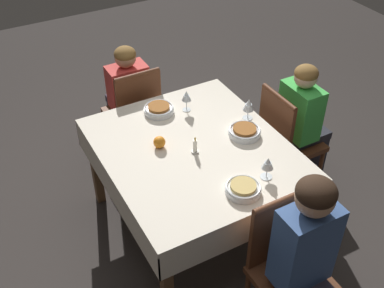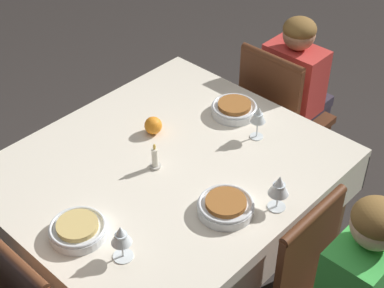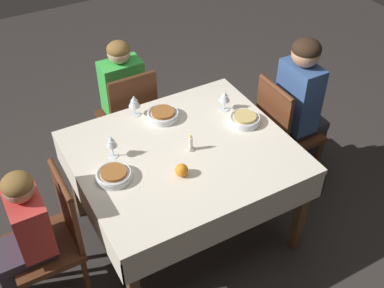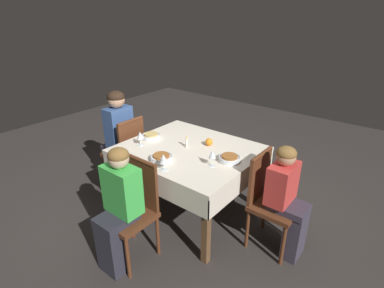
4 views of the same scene
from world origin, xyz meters
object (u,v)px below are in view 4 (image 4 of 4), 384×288
object	(u,v)px
person_child_green	(118,206)
bowl_north	(161,157)
bowl_east	(151,136)
orange_fruit	(209,142)
wine_glass_west	(212,155)
chair_east	(127,150)
chair_west	(269,197)
person_child_red	(288,198)
wine_glass_east	(140,136)
bowl_west	(229,158)
chair_north	(134,206)
wine_glass_north	(163,159)
person_adult_denim	(117,133)
dining_table	(189,156)
candle_centerpiece	(187,143)

from	to	relation	value
person_child_green	bowl_north	xyz separation A→B (m)	(0.07, -0.58, 0.18)
bowl_east	orange_fruit	world-z (taller)	orange_fruit
wine_glass_west	chair_east	bearing A→B (deg)	-2.78
chair_west	person_child_red	bearing A→B (deg)	-90.00
bowl_north	chair_west	bearing A→B (deg)	-156.18
wine_glass_east	bowl_west	distance (m)	0.94
person_child_green	orange_fruit	bearing A→B (deg)	86.02
chair_north	wine_glass_north	size ratio (longest dim) A/B	5.90
person_adult_denim	chair_north	bearing A→B (deg)	56.85
chair_west	wine_glass_east	xyz separation A→B (m)	(1.31, 0.29, 0.34)
chair_west	bowl_west	xyz separation A→B (m)	(0.41, 0.02, 0.26)
person_child_green	bowl_west	xyz separation A→B (m)	(-0.42, -0.96, 0.18)
bowl_east	person_child_red	bearing A→B (deg)	-176.31
dining_table	candle_centerpiece	bearing A→B (deg)	-20.70
person_adult_denim	wine_glass_east	world-z (taller)	person_adult_denim
wine_glass_north	person_child_green	bearing A→B (deg)	81.00
wine_glass_east	candle_centerpiece	distance (m)	0.48
person_child_red	wine_glass_east	bearing A→B (deg)	101.05
bowl_west	orange_fruit	world-z (taller)	orange_fruit
person_child_red	candle_centerpiece	world-z (taller)	person_child_red
dining_table	wine_glass_east	bearing A→B (deg)	28.34
orange_fruit	bowl_east	bearing A→B (deg)	21.63
person_adult_denim	bowl_west	size ratio (longest dim) A/B	5.73
wine_glass_east	orange_fruit	bearing A→B (deg)	-142.47
chair_north	candle_centerpiece	xyz separation A→B (m)	(0.08, -0.79, 0.28)
wine_glass_east	candle_centerpiece	xyz separation A→B (m)	(-0.40, -0.25, -0.06)
chair_east	chair_west	size ratio (longest dim) A/B	1.00
person_adult_denim	bowl_north	world-z (taller)	person_adult_denim
chair_east	person_adult_denim	size ratio (longest dim) A/B	0.76
bowl_west	person_adult_denim	bearing A→B (deg)	4.66
wine_glass_north	orange_fruit	bearing A→B (deg)	-90.45
person_child_green	person_child_red	bearing A→B (deg)	44.72
bowl_west	orange_fruit	bearing A→B (deg)	-25.17
bowl_east	candle_centerpiece	bearing A→B (deg)	-171.56
chair_east	person_adult_denim	distance (m)	0.23
wine_glass_east	bowl_north	size ratio (longest dim) A/B	0.69
candle_centerpiece	bowl_north	bearing A→B (deg)	90.33
chair_north	bowl_north	xyz separation A→B (m)	(0.07, -0.43, 0.26)
chair_west	candle_centerpiece	distance (m)	0.95
bowl_north	chair_north	bearing A→B (deg)	99.85
chair_north	person_adult_denim	xyz separation A→B (m)	(1.04, -0.68, 0.18)
chair_north	bowl_west	xyz separation A→B (m)	(-0.42, -0.80, 0.26)
orange_fruit	person_child_green	bearing A→B (deg)	86.02
bowl_west	wine_glass_east	bearing A→B (deg)	16.24
person_child_green	chair_west	bearing A→B (deg)	49.74
person_adult_denim	person_child_red	size ratio (longest dim) A/B	1.17
candle_centerpiece	orange_fruit	world-z (taller)	candle_centerpiece
orange_fruit	person_child_red	bearing A→B (deg)	171.42
orange_fruit	chair_west	bearing A→B (deg)	169.63
person_adult_denim	bowl_west	world-z (taller)	person_adult_denim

